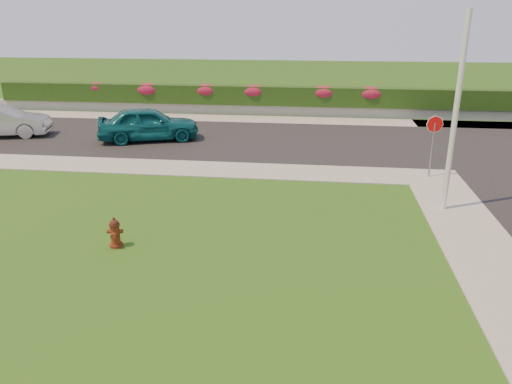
# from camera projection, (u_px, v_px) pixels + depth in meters

# --- Properties ---
(ground) EXTENTS (120.00, 120.00, 0.00)m
(ground) POSITION_uv_depth(u_px,v_px,m) (181.00, 293.00, 10.68)
(ground) COLOR black
(ground) RESTS_ON ground
(street_far) EXTENTS (26.00, 8.00, 0.04)m
(street_far) POSITION_uv_depth(u_px,v_px,m) (158.00, 137.00, 24.36)
(street_far) COLOR black
(street_far) RESTS_ON ground
(sidewalk_far) EXTENTS (24.00, 2.00, 0.04)m
(sidewalk_far) POSITION_uv_depth(u_px,v_px,m) (95.00, 165.00, 19.81)
(sidewalk_far) COLOR gray
(sidewalk_far) RESTS_ON ground
(curb_corner) EXTENTS (2.00, 2.00, 0.04)m
(curb_corner) POSITION_uv_depth(u_px,v_px,m) (433.00, 177.00, 18.25)
(curb_corner) COLOR gray
(curb_corner) RESTS_ON ground
(sidewalk_beyond) EXTENTS (34.00, 2.00, 0.04)m
(sidewalk_beyond) POSITION_uv_depth(u_px,v_px,m) (253.00, 119.00, 28.56)
(sidewalk_beyond) COLOR gray
(sidewalk_beyond) RESTS_ON ground
(retaining_wall) EXTENTS (34.00, 0.40, 0.60)m
(retaining_wall) POSITION_uv_depth(u_px,v_px,m) (256.00, 110.00, 29.87)
(retaining_wall) COLOR gray
(retaining_wall) RESTS_ON ground
(hedge) EXTENTS (32.00, 0.90, 1.10)m
(hedge) POSITION_uv_depth(u_px,v_px,m) (256.00, 95.00, 29.68)
(hedge) COLOR black
(hedge) RESTS_ON retaining_wall
(fire_hydrant) EXTENTS (0.41, 0.39, 0.80)m
(fire_hydrant) POSITION_uv_depth(u_px,v_px,m) (115.00, 233.00, 12.70)
(fire_hydrant) COLOR #4A1D0B
(fire_hydrant) RESTS_ON ground
(sedan_teal) EXTENTS (4.99, 3.31, 1.58)m
(sedan_teal) POSITION_uv_depth(u_px,v_px,m) (148.00, 124.00, 23.40)
(sedan_teal) COLOR #0B4E56
(sedan_teal) RESTS_ON street_far
(sedan_silver) EXTENTS (4.80, 2.73, 1.50)m
(sedan_silver) POSITION_uv_depth(u_px,v_px,m) (0.00, 121.00, 24.14)
(sedan_silver) COLOR #9A9CA1
(sedan_silver) RESTS_ON street_far
(utility_pole) EXTENTS (0.16, 0.16, 5.81)m
(utility_pole) POSITION_uv_depth(u_px,v_px,m) (455.00, 115.00, 14.30)
(utility_pole) COLOR silver
(utility_pole) RESTS_ON ground
(stop_sign) EXTENTS (0.62, 0.13, 2.29)m
(stop_sign) POSITION_uv_depth(u_px,v_px,m) (434.00, 133.00, 17.77)
(stop_sign) COLOR slate
(stop_sign) RESTS_ON ground
(flower_clump_a) EXTENTS (1.21, 0.78, 0.61)m
(flower_clump_a) POSITION_uv_depth(u_px,v_px,m) (97.00, 87.00, 30.67)
(flower_clump_a) COLOR #A11B32
(flower_clump_a) RESTS_ON hedge
(flower_clump_b) EXTENTS (1.56, 1.01, 0.78)m
(flower_clump_b) POSITION_uv_depth(u_px,v_px,m) (148.00, 89.00, 30.30)
(flower_clump_b) COLOR #A11B32
(flower_clump_b) RESTS_ON hedge
(flower_clump_c) EXTENTS (1.48, 0.95, 0.74)m
(flower_clump_c) POSITION_uv_depth(u_px,v_px,m) (206.00, 90.00, 29.86)
(flower_clump_c) COLOR #A11B32
(flower_clump_c) RESTS_ON hedge
(flower_clump_d) EXTENTS (1.51, 0.97, 0.75)m
(flower_clump_d) POSITION_uv_depth(u_px,v_px,m) (254.00, 91.00, 29.52)
(flower_clump_d) COLOR #A11B32
(flower_clump_d) RESTS_ON hedge
(flower_clump_e) EXTENTS (1.49, 0.96, 0.74)m
(flower_clump_e) POSITION_uv_depth(u_px,v_px,m) (324.00, 92.00, 29.03)
(flower_clump_e) COLOR #A11B32
(flower_clump_e) RESTS_ON hedge
(flower_clump_f) EXTENTS (1.54, 0.99, 0.77)m
(flower_clump_f) POSITION_uv_depth(u_px,v_px,m) (371.00, 93.00, 28.70)
(flower_clump_f) COLOR #A11B32
(flower_clump_f) RESTS_ON hedge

